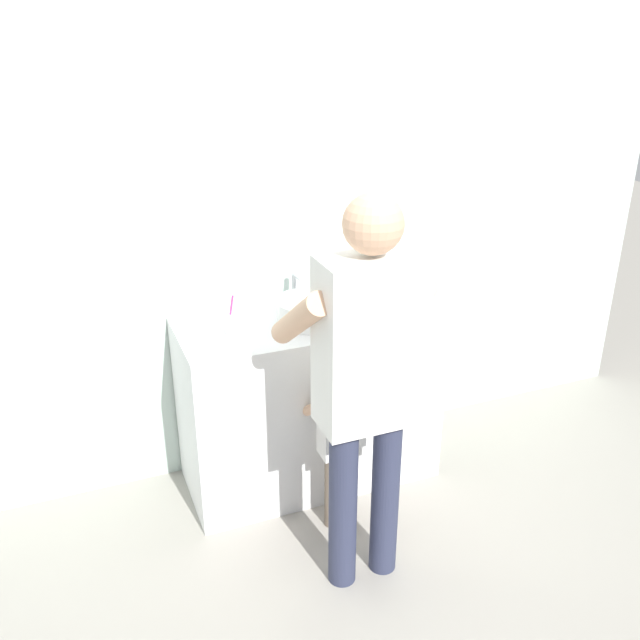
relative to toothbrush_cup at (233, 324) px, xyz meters
name	(u,v)px	position (x,y,z in m)	size (l,w,h in m)	color
ground_plane	(331,507)	(0.38, -0.27, -0.95)	(14.00, 14.00, 0.00)	#9E998E
back_wall	(284,211)	(0.38, 0.35, 0.40)	(4.40, 0.08, 2.70)	silver
vanity_cabinet	(309,400)	(0.38, 0.03, -0.50)	(1.26, 0.54, 0.90)	white
sink_basin	(310,310)	(0.38, 0.01, 0.01)	(0.32, 0.32, 0.11)	white
faucet	(295,291)	(0.38, 0.21, 0.03)	(0.18, 0.14, 0.18)	#B7BABF
toothbrush_cup	(233,324)	(0.00, 0.00, 0.00)	(0.07, 0.07, 0.21)	silver
child_toddler	(341,429)	(0.38, -0.37, -0.43)	(0.27, 0.27, 0.87)	#6B5B4C
adult_parent	(367,366)	(0.34, -0.70, 0.06)	(0.52, 0.55, 1.68)	#2D334C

